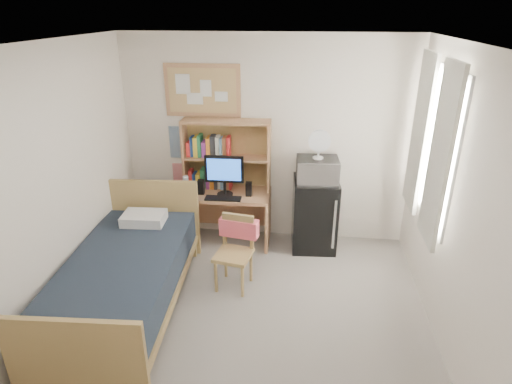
# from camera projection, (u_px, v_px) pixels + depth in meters

# --- Properties ---
(floor) EXTENTS (3.60, 4.20, 0.02)m
(floor) POSITION_uv_depth(u_px,v_px,m) (242.00, 341.00, 3.99)
(floor) COLOR gray
(floor) RESTS_ON ground
(ceiling) EXTENTS (3.60, 4.20, 0.02)m
(ceiling) POSITION_uv_depth(u_px,v_px,m) (237.00, 47.00, 2.95)
(ceiling) COLOR white
(ceiling) RESTS_ON wall_back
(wall_back) EXTENTS (3.60, 0.04, 2.60)m
(wall_back) POSITION_uv_depth(u_px,v_px,m) (266.00, 141.00, 5.38)
(wall_back) COLOR white
(wall_back) RESTS_ON floor
(wall_left) EXTENTS (0.04, 4.20, 2.60)m
(wall_left) POSITION_uv_depth(u_px,v_px,m) (33.00, 204.00, 3.67)
(wall_left) COLOR white
(wall_left) RESTS_ON floor
(wall_right) EXTENTS (0.04, 4.20, 2.60)m
(wall_right) POSITION_uv_depth(u_px,v_px,m) (472.00, 228.00, 3.27)
(wall_right) COLOR white
(wall_right) RESTS_ON floor
(window_unit) EXTENTS (0.10, 1.40, 1.70)m
(window_unit) POSITION_uv_depth(u_px,v_px,m) (432.00, 144.00, 4.25)
(window_unit) COLOR white
(window_unit) RESTS_ON wall_right
(curtain_left) EXTENTS (0.04, 0.55, 1.70)m
(curtain_left) POSITION_uv_depth(u_px,v_px,m) (440.00, 157.00, 3.89)
(curtain_left) COLOR silver
(curtain_left) RESTS_ON wall_right
(curtain_right) EXTENTS (0.04, 0.55, 1.70)m
(curtain_right) POSITION_uv_depth(u_px,v_px,m) (420.00, 133.00, 4.62)
(curtain_right) COLOR silver
(curtain_right) RESTS_ON wall_right
(bulletin_board) EXTENTS (0.94, 0.03, 0.64)m
(bulletin_board) POSITION_uv_depth(u_px,v_px,m) (203.00, 90.00, 5.21)
(bulletin_board) COLOR tan
(bulletin_board) RESTS_ON wall_back
(poster_wave) EXTENTS (0.30, 0.01, 0.42)m
(poster_wave) POSITION_uv_depth(u_px,v_px,m) (181.00, 142.00, 5.51)
(poster_wave) COLOR #214C86
(poster_wave) RESTS_ON wall_back
(poster_japan) EXTENTS (0.28, 0.01, 0.36)m
(poster_japan) POSITION_uv_depth(u_px,v_px,m) (183.00, 176.00, 5.70)
(poster_japan) COLOR red
(poster_japan) RESTS_ON wall_back
(desk) EXTENTS (1.13, 0.58, 0.70)m
(desk) POSITION_uv_depth(u_px,v_px,m) (227.00, 217.00, 5.54)
(desk) COLOR tan
(desk) RESTS_ON floor
(desk_chair) EXTENTS (0.47, 0.47, 0.81)m
(desk_chair) POSITION_uv_depth(u_px,v_px,m) (233.00, 255.00, 4.60)
(desk_chair) COLOR tan
(desk_chair) RESTS_ON floor
(mini_fridge) EXTENTS (0.58, 0.58, 0.92)m
(mini_fridge) POSITION_uv_depth(u_px,v_px,m) (314.00, 214.00, 5.38)
(mini_fridge) COLOR black
(mini_fridge) RESTS_ON floor
(bed) EXTENTS (1.21, 2.22, 0.59)m
(bed) POSITION_uv_depth(u_px,v_px,m) (125.00, 283.00, 4.31)
(bed) COLOR #19212D
(bed) RESTS_ON floor
(hutch) EXTENTS (1.10, 0.30, 0.90)m
(hutch) POSITION_uv_depth(u_px,v_px,m) (227.00, 155.00, 5.36)
(hutch) COLOR tan
(hutch) RESTS_ON desk
(monitor) EXTENTS (0.48, 0.05, 0.51)m
(monitor) POSITION_uv_depth(u_px,v_px,m) (224.00, 176.00, 5.24)
(monitor) COLOR black
(monitor) RESTS_ON desk
(keyboard) EXTENTS (0.44, 0.15, 0.02)m
(keyboard) POSITION_uv_depth(u_px,v_px,m) (223.00, 198.00, 5.21)
(keyboard) COLOR black
(keyboard) RESTS_ON desk
(speaker_left) EXTENTS (0.08, 0.08, 0.18)m
(speaker_left) POSITION_uv_depth(u_px,v_px,m) (201.00, 187.00, 5.34)
(speaker_left) COLOR black
(speaker_left) RESTS_ON desk
(speaker_right) EXTENTS (0.08, 0.08, 0.18)m
(speaker_right) POSITION_uv_depth(u_px,v_px,m) (249.00, 189.00, 5.28)
(speaker_right) COLOR black
(speaker_right) RESTS_ON desk
(water_bottle) EXTENTS (0.07, 0.07, 0.24)m
(water_bottle) POSITION_uv_depth(u_px,v_px,m) (186.00, 186.00, 5.30)
(water_bottle) COLOR white
(water_bottle) RESTS_ON desk
(hoodie) EXTENTS (0.44, 0.20, 0.20)m
(hoodie) POSITION_uv_depth(u_px,v_px,m) (239.00, 228.00, 4.69)
(hoodie) COLOR #FB5F6E
(hoodie) RESTS_ON desk_chair
(microwave) EXTENTS (0.52, 0.41, 0.29)m
(microwave) POSITION_uv_depth(u_px,v_px,m) (317.00, 170.00, 5.12)
(microwave) COLOR #BCBCC1
(microwave) RESTS_ON mini_fridge
(desk_fan) EXTENTS (0.27, 0.27, 0.32)m
(desk_fan) POSITION_uv_depth(u_px,v_px,m) (319.00, 145.00, 5.00)
(desk_fan) COLOR white
(desk_fan) RESTS_ON microwave
(pillow) EXTENTS (0.49, 0.36, 0.11)m
(pillow) POSITION_uv_depth(u_px,v_px,m) (144.00, 218.00, 4.86)
(pillow) COLOR white
(pillow) RESTS_ON bed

